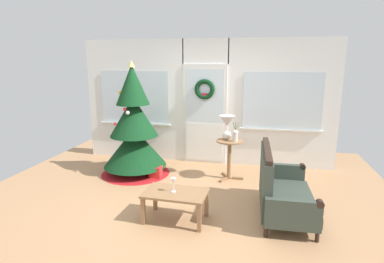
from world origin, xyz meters
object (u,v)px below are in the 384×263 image
at_px(side_table, 229,152).
at_px(coffee_table, 176,196).
at_px(settee_sofa, 279,189).
at_px(table_lamp, 227,124).
at_px(christmas_tree, 134,132).
at_px(flower_vase, 235,135).
at_px(gift_box, 156,172).
at_px(wine_glass, 173,182).

bearing_deg(side_table, coffee_table, -108.07).
relative_size(settee_sofa, table_lamp, 3.30).
bearing_deg(table_lamp, settee_sofa, -55.13).
height_order(side_table, coffee_table, side_table).
relative_size(christmas_tree, flower_vase, 6.07).
distance_m(side_table, coffee_table, 1.79).
bearing_deg(side_table, gift_box, -169.70).
relative_size(table_lamp, wine_glass, 2.26).
bearing_deg(side_table, settee_sofa, -56.16).
height_order(side_table, table_lamp, table_lamp).
xyz_separation_m(settee_sofa, gift_box, (-2.14, 0.98, -0.27)).
distance_m(settee_sofa, side_table, 1.47).
relative_size(coffee_table, gift_box, 4.01).
height_order(table_lamp, wine_glass, table_lamp).
xyz_separation_m(coffee_table, wine_glass, (-0.03, 0.00, 0.20)).
distance_m(side_table, wine_glass, 1.79).
bearing_deg(side_table, flower_vase, -30.96).
bearing_deg(gift_box, wine_glass, -62.84).
relative_size(settee_sofa, flower_vase, 4.14).
bearing_deg(settee_sofa, christmas_tree, 156.31).
bearing_deg(coffee_table, side_table, 71.93).
relative_size(settee_sofa, coffee_table, 1.68).
relative_size(table_lamp, coffee_table, 0.51).
bearing_deg(settee_sofa, side_table, 123.84).
xyz_separation_m(settee_sofa, wine_glass, (-1.40, -0.47, 0.17)).
xyz_separation_m(settee_sofa, table_lamp, (-0.88, 1.26, 0.63)).
xyz_separation_m(table_lamp, flower_vase, (0.16, -0.10, -0.17)).
relative_size(christmas_tree, wine_glass, 10.89).
relative_size(wine_glass, gift_box, 0.91).
height_order(settee_sofa, flower_vase, flower_vase).
height_order(christmas_tree, coffee_table, christmas_tree).
xyz_separation_m(settee_sofa, coffee_table, (-1.37, -0.48, -0.03)).
bearing_deg(settee_sofa, wine_glass, -161.25).
bearing_deg(wine_glass, coffee_table, -8.21).
bearing_deg(coffee_table, gift_box, 117.94).
bearing_deg(settee_sofa, gift_box, 155.48).
relative_size(christmas_tree, settee_sofa, 1.46).
bearing_deg(coffee_table, flower_vase, 68.23).
distance_m(table_lamp, flower_vase, 0.25).
height_order(christmas_tree, side_table, christmas_tree).
xyz_separation_m(side_table, coffee_table, (-0.55, -1.70, -0.17)).
xyz_separation_m(flower_vase, wine_glass, (-0.68, -1.63, -0.29)).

